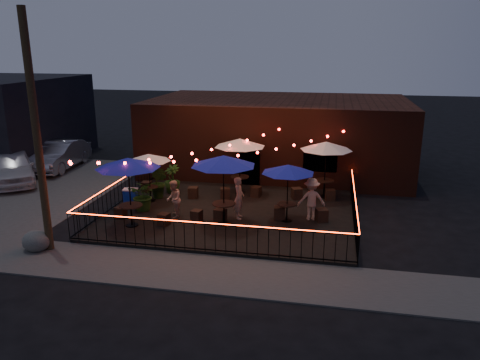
# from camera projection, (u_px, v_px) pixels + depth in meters

# --- Properties ---
(ground) EXTENTS (110.00, 110.00, 0.00)m
(ground) POSITION_uv_depth(u_px,v_px,m) (219.00, 233.00, 17.68)
(ground) COLOR black
(ground) RESTS_ON ground
(patio) EXTENTS (10.00, 8.00, 0.15)m
(patio) POSITION_uv_depth(u_px,v_px,m) (231.00, 213.00, 19.54)
(patio) COLOR black
(patio) RESTS_ON ground
(sidewalk) EXTENTS (18.00, 2.50, 0.05)m
(sidewalk) POSITION_uv_depth(u_px,v_px,m) (195.00, 272.00, 14.61)
(sidewalk) COLOR #43413E
(sidewalk) RESTS_ON ground
(parking_lot) EXTENTS (11.00, 12.00, 0.02)m
(parking_lot) POSITION_uv_depth(u_px,v_px,m) (8.00, 185.00, 23.70)
(parking_lot) COLOR #43413E
(parking_lot) RESTS_ON ground
(brick_building) EXTENTS (14.00, 8.00, 4.00)m
(brick_building) POSITION_uv_depth(u_px,v_px,m) (278.00, 135.00, 26.35)
(brick_building) COLOR #36170E
(brick_building) RESTS_ON ground
(utility_pole) EXTENTS (0.26, 0.26, 8.00)m
(utility_pole) POSITION_uv_depth(u_px,v_px,m) (37.00, 136.00, 15.13)
(utility_pole) COLOR #332515
(utility_pole) RESTS_ON ground
(fence_front) EXTENTS (10.00, 0.04, 1.04)m
(fence_front) POSITION_uv_depth(u_px,v_px,m) (205.00, 237.00, 15.61)
(fence_front) COLOR black
(fence_front) RESTS_ON patio
(fence_left) EXTENTS (0.04, 8.00, 1.04)m
(fence_left) POSITION_uv_depth(u_px,v_px,m) (118.00, 193.00, 20.32)
(fence_left) COLOR black
(fence_left) RESTS_ON patio
(fence_right) EXTENTS (0.04, 8.00, 1.04)m
(fence_right) POSITION_uv_depth(u_px,v_px,m) (354.00, 208.00, 18.44)
(fence_right) COLOR black
(fence_right) RESTS_ON patio
(festoon_lights) EXTENTS (10.02, 8.72, 1.32)m
(festoon_lights) POSITION_uv_depth(u_px,v_px,m) (204.00, 157.00, 18.77)
(festoon_lights) COLOR red
(festoon_lights) RESTS_ON ground
(cafe_table_0) EXTENTS (3.15, 3.15, 2.68)m
(cafe_table_0) POSITION_uv_depth(u_px,v_px,m) (128.00, 164.00, 17.36)
(cafe_table_0) COLOR black
(cafe_table_0) RESTS_ON patio
(cafe_table_1) EXTENTS (2.36, 2.36, 2.15)m
(cafe_table_1) POSITION_uv_depth(u_px,v_px,m) (148.00, 158.00, 20.33)
(cafe_table_1) COLOR black
(cafe_table_1) RESTS_ON patio
(cafe_table_2) EXTENTS (3.06, 3.06, 2.74)m
(cafe_table_2) POSITION_uv_depth(u_px,v_px,m) (223.00, 162.00, 17.49)
(cafe_table_2) COLOR black
(cafe_table_2) RESTS_ON patio
(cafe_table_3) EXTENTS (3.04, 3.04, 2.60)m
(cafe_table_3) POSITION_uv_depth(u_px,v_px,m) (240.00, 143.00, 21.36)
(cafe_table_3) COLOR black
(cafe_table_3) RESTS_ON patio
(cafe_table_4) EXTENTS (2.74, 2.74, 2.29)m
(cafe_table_4) POSITION_uv_depth(u_px,v_px,m) (288.00, 170.00, 17.93)
(cafe_table_4) COLOR black
(cafe_table_4) RESTS_ON patio
(cafe_table_5) EXTENTS (2.58, 2.58, 2.57)m
(cafe_table_5) POSITION_uv_depth(u_px,v_px,m) (326.00, 147.00, 20.80)
(cafe_table_5) COLOR black
(cafe_table_5) RESTS_ON patio
(bistro_chair_0) EXTENTS (0.44, 0.44, 0.46)m
(bistro_chair_0) POSITION_uv_depth(u_px,v_px,m) (121.00, 212.00, 18.76)
(bistro_chair_0) COLOR black
(bistro_chair_0) RESTS_ON patio
(bistro_chair_1) EXTENTS (0.47, 0.47, 0.46)m
(bistro_chair_1) POSITION_uv_depth(u_px,v_px,m) (164.00, 219.00, 18.03)
(bistro_chair_1) COLOR black
(bistro_chair_1) RESTS_ON patio
(bistro_chair_2) EXTENTS (0.44, 0.44, 0.49)m
(bistro_chair_2) POSITION_uv_depth(u_px,v_px,m) (147.00, 187.00, 22.13)
(bistro_chair_2) COLOR black
(bistro_chair_2) RESTS_ON patio
(bistro_chair_3) EXTENTS (0.48, 0.48, 0.50)m
(bistro_chair_3) POSITION_uv_depth(u_px,v_px,m) (193.00, 192.00, 21.25)
(bistro_chair_3) COLOR black
(bistro_chair_3) RESTS_ON patio
(bistro_chair_4) EXTENTS (0.45, 0.45, 0.45)m
(bistro_chair_4) POSITION_uv_depth(u_px,v_px,m) (197.00, 216.00, 18.43)
(bistro_chair_4) COLOR black
(bistro_chair_4) RESTS_ON patio
(bistro_chair_5) EXTENTS (0.50, 0.50, 0.48)m
(bistro_chair_5) POSITION_uv_depth(u_px,v_px,m) (220.00, 215.00, 18.46)
(bistro_chair_5) COLOR black
(bistro_chair_5) RESTS_ON patio
(bistro_chair_6) EXTENTS (0.50, 0.50, 0.49)m
(bistro_chair_6) POSITION_uv_depth(u_px,v_px,m) (225.00, 193.00, 21.14)
(bistro_chair_6) COLOR black
(bistro_chair_6) RESTS_ON patio
(bistro_chair_7) EXTENTS (0.50, 0.50, 0.48)m
(bistro_chair_7) POSITION_uv_depth(u_px,v_px,m) (256.00, 192.00, 21.41)
(bistro_chair_7) COLOR black
(bistro_chair_7) RESTS_ON patio
(bistro_chair_8) EXTENTS (0.49, 0.49, 0.51)m
(bistro_chair_8) POSITION_uv_depth(u_px,v_px,m) (279.00, 213.00, 18.65)
(bistro_chair_8) COLOR black
(bistro_chair_8) RESTS_ON patio
(bistro_chair_9) EXTENTS (0.54, 0.54, 0.50)m
(bistro_chair_9) POSITION_uv_depth(u_px,v_px,m) (322.00, 215.00, 18.42)
(bistro_chair_9) COLOR black
(bistro_chair_9) RESTS_ON patio
(bistro_chair_10) EXTENTS (0.56, 0.56, 0.51)m
(bistro_chair_10) POSITION_uv_depth(u_px,v_px,m) (297.00, 193.00, 21.10)
(bistro_chair_10) COLOR black
(bistro_chair_10) RESTS_ON patio
(bistro_chair_11) EXTENTS (0.47, 0.47, 0.49)m
(bistro_chair_11) POSITION_uv_depth(u_px,v_px,m) (330.00, 195.00, 20.93)
(bistro_chair_11) COLOR black
(bistro_chair_11) RESTS_ON patio
(patron_a) EXTENTS (0.48, 0.67, 1.70)m
(patron_a) POSITION_uv_depth(u_px,v_px,m) (239.00, 198.00, 18.58)
(patron_a) COLOR #C9AF8B
(patron_a) RESTS_ON patio
(patron_b) EXTENTS (0.76, 0.88, 1.53)m
(patron_b) POSITION_uv_depth(u_px,v_px,m) (174.00, 199.00, 18.70)
(patron_b) COLOR tan
(patron_b) RESTS_ON patio
(patron_c) EXTENTS (1.20, 0.84, 1.70)m
(patron_c) POSITION_uv_depth(u_px,v_px,m) (311.00, 199.00, 18.44)
(patron_c) COLOR tan
(patron_c) RESTS_ON patio
(potted_shrub_a) EXTENTS (1.21, 1.05, 1.32)m
(potted_shrub_a) POSITION_uv_depth(u_px,v_px,m) (144.00, 195.00, 19.52)
(potted_shrub_a) COLOR #10360C
(potted_shrub_a) RESTS_ON patio
(potted_shrub_b) EXTENTS (1.02, 0.94, 1.49)m
(potted_shrub_b) POSITION_uv_depth(u_px,v_px,m) (159.00, 182.00, 21.07)
(potted_shrub_b) COLOR #1D3E14
(potted_shrub_b) RESTS_ON patio
(potted_shrub_c) EXTENTS (0.91, 0.91, 1.31)m
(potted_shrub_c) POSITION_uv_depth(u_px,v_px,m) (172.00, 179.00, 21.94)
(potted_shrub_c) COLOR #193B12
(potted_shrub_c) RESTS_ON patio
(cooler) EXTENTS (0.66, 0.53, 0.79)m
(cooler) POSITION_uv_depth(u_px,v_px,m) (131.00, 198.00, 20.06)
(cooler) COLOR #102EB4
(cooler) RESTS_ON patio
(boulder) EXTENTS (1.06, 0.95, 0.73)m
(boulder) POSITION_uv_depth(u_px,v_px,m) (36.00, 241.00, 16.05)
(boulder) COLOR #474642
(boulder) RESTS_ON ground
(car_white) EXTENTS (4.43, 5.05, 1.65)m
(car_white) POSITION_uv_depth(u_px,v_px,m) (13.00, 167.00, 23.96)
(car_white) COLOR white
(car_white) RESTS_ON ground
(car_silver) EXTENTS (2.03, 4.95, 1.59)m
(car_silver) POSITION_uv_depth(u_px,v_px,m) (60.00, 155.00, 26.70)
(car_silver) COLOR gray
(car_silver) RESTS_ON ground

